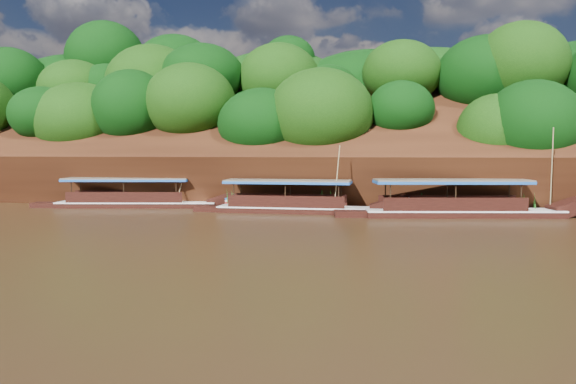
{
  "coord_description": "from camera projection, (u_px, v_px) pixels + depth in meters",
  "views": [
    {
      "loc": [
        6.24,
        -29.63,
        4.14
      ],
      "look_at": [
        -1.23,
        7.0,
        1.42
      ],
      "focal_mm": 35.0,
      "sensor_mm": 36.0,
      "label": 1
    }
  ],
  "objects": [
    {
      "name": "ground",
      "position": [
        284.0,
        228.0,
        30.5
      ],
      "size": [
        160.0,
        160.0,
        0.0
      ],
      "primitive_type": "plane",
      "color": "black",
      "rests_on": "ground"
    },
    {
      "name": "riverbank",
      "position": [
        334.0,
        175.0,
        52.57
      ],
      "size": [
        120.0,
        30.06,
        19.4
      ],
      "color": "black",
      "rests_on": "ground"
    },
    {
      "name": "boat_0",
      "position": [
        475.0,
        208.0,
        35.46
      ],
      "size": [
        14.67,
        4.66,
        6.02
      ],
      "rotation": [
        0.0,
        0.0,
        0.19
      ],
      "color": "black",
      "rests_on": "ground"
    },
    {
      "name": "boat_1",
      "position": [
        307.0,
        206.0,
        37.61
      ],
      "size": [
        12.82,
        2.41,
        4.93
      ],
      "rotation": [
        0.0,
        0.0,
        0.02
      ],
      "color": "black",
      "rests_on": "ground"
    },
    {
      "name": "boat_2",
      "position": [
        147.0,
        201.0,
        41.51
      ],
      "size": [
        13.91,
        4.41,
        4.79
      ],
      "rotation": [
        0.0,
        0.0,
        0.19
      ],
      "color": "black",
      "rests_on": "ground"
    },
    {
      "name": "reeds",
      "position": [
        276.0,
        197.0,
        40.27
      ],
      "size": [
        48.85,
        2.49,
        2.02
      ],
      "color": "#1C5D17",
      "rests_on": "ground"
    }
  ]
}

